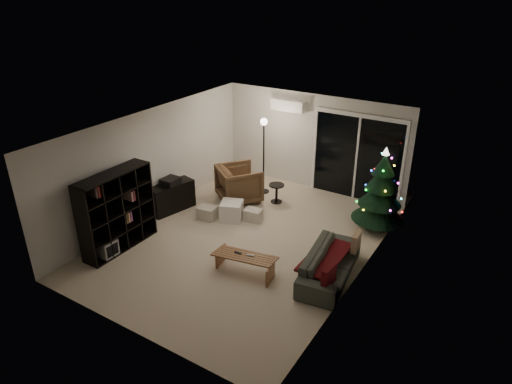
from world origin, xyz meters
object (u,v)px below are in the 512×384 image
Objects in this scene: bookshelf at (110,209)px; media_cabinet at (172,197)px; armchair at (239,184)px; christmas_tree at (381,189)px; sofa at (330,264)px; coffee_table at (245,264)px.

media_cabinet is (0.00, 1.83, -0.49)m from bookshelf.
media_cabinet is 1.68m from armchair.
media_cabinet is at bearing -158.06° from christmas_tree.
armchair is at bearing 53.20° from sofa.
christmas_tree reaches higher than media_cabinet.
bookshelf is 3.32m from armchair.
coffee_table is (-1.42, -0.71, -0.09)m from sofa.
armchair is 0.53× the size of christmas_tree.
sofa is 1.59m from coffee_table.
armchair is at bearing 63.55° from media_cabinet.
media_cabinet is at bearing 83.39° from bookshelf.
coffee_table is at bearing -117.35° from christmas_tree.
media_cabinet is 1.10× the size of armchair.
armchair is at bearing 64.30° from bookshelf.
coffee_table is (1.81, -2.52, -0.27)m from armchair.
bookshelf is at bearing -140.88° from christmas_tree.
christmas_tree is (4.45, 3.62, 0.11)m from bookshelf.
bookshelf is at bearing -179.00° from coffee_table.
armchair is at bearing 114.99° from coffee_table.
christmas_tree reaches higher than sofa.
media_cabinet is 4.33m from sofa.
coffee_table is at bearing -9.68° from media_cabinet.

